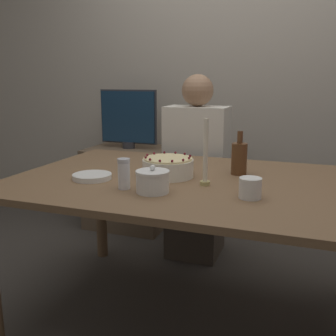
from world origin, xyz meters
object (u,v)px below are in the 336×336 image
object	(u,v)px
candle	(205,158)
bottle	(239,158)
sugar_bowl	(153,181)
cake	(168,167)
person_man_blue_shirt	(196,179)
tv_monitor	(128,118)
sugar_shaker	(124,174)

from	to	relation	value
candle	bottle	xyz separation A→B (m)	(0.10, 0.25, -0.04)
sugar_bowl	candle	size ratio (longest dim) A/B	0.47
cake	person_man_blue_shirt	xyz separation A→B (m)	(-0.07, 0.74, -0.24)
tv_monitor	sugar_shaker	bearing A→B (deg)	-65.08
person_man_blue_shirt	tv_monitor	xyz separation A→B (m)	(-0.66, 0.35, 0.35)
candle	person_man_blue_shirt	bearing A→B (deg)	108.35
sugar_shaker	candle	xyz separation A→B (m)	(0.31, 0.17, 0.05)
bottle	tv_monitor	xyz separation A→B (m)	(-1.04, 0.93, 0.07)
cake	bottle	size ratio (longest dim) A/B	1.14
sugar_bowl	tv_monitor	xyz separation A→B (m)	(-0.76, 1.36, 0.10)
cake	sugar_shaker	world-z (taller)	sugar_shaker
bottle	person_man_blue_shirt	size ratio (longest dim) A/B	0.18
cake	candle	bearing A→B (deg)	-23.67
sugar_shaker	bottle	distance (m)	0.59
sugar_shaker	bottle	size ratio (longest dim) A/B	0.61
sugar_bowl	sugar_shaker	size ratio (longest dim) A/B	1.07
sugar_bowl	bottle	world-z (taller)	bottle
person_man_blue_shirt	sugar_bowl	bearing A→B (deg)	95.74
cake	bottle	bearing A→B (deg)	27.93
cake	person_man_blue_shirt	bearing A→B (deg)	95.37
candle	tv_monitor	distance (m)	1.51
sugar_shaker	candle	size ratio (longest dim) A/B	0.45
candle	person_man_blue_shirt	size ratio (longest dim) A/B	0.24
cake	sugar_bowl	world-z (taller)	sugar_bowl
cake	sugar_bowl	size ratio (longest dim) A/B	1.74
sugar_bowl	tv_monitor	world-z (taller)	tv_monitor
cake	sugar_bowl	distance (m)	0.27
sugar_bowl	tv_monitor	bearing A→B (deg)	119.25
cake	sugar_shaker	bearing A→B (deg)	-111.14
cake	sugar_bowl	xyz separation A→B (m)	(0.03, -0.27, 0.00)
person_man_blue_shirt	tv_monitor	size ratio (longest dim) A/B	2.55
bottle	tv_monitor	bearing A→B (deg)	138.23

